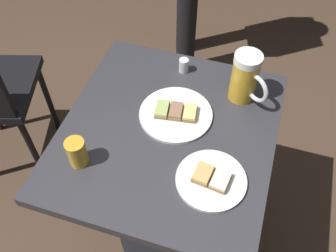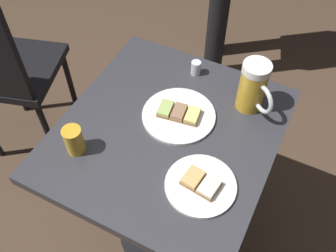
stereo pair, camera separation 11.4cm
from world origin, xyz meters
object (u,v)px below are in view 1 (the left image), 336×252
at_px(beer_glass_small, 77,152).
at_px(salt_shaker, 184,65).
at_px(plate_near, 176,114).
at_px(plate_far, 211,179).
at_px(beer_mug, 246,78).

xyz_separation_m(beer_glass_small, salt_shaker, (0.18, 0.45, -0.02)).
bearing_deg(salt_shaker, beer_glass_small, -111.70).
relative_size(plate_near, plate_far, 1.17).
height_order(plate_far, salt_shaker, salt_shaker).
bearing_deg(plate_near, plate_far, -50.76).
relative_size(plate_near, salt_shaker, 4.59).
xyz_separation_m(plate_far, salt_shaker, (-0.20, 0.40, 0.02)).
relative_size(plate_far, beer_glass_small, 2.23).
distance_m(plate_near, salt_shaker, 0.21).
bearing_deg(beer_mug, beer_glass_small, -135.43).
height_order(beer_mug, salt_shaker, beer_mug).
relative_size(beer_mug, beer_glass_small, 1.94).
height_order(plate_near, beer_mug, beer_mug).
bearing_deg(salt_shaker, beer_mug, -15.91).
distance_m(plate_far, beer_mug, 0.35).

